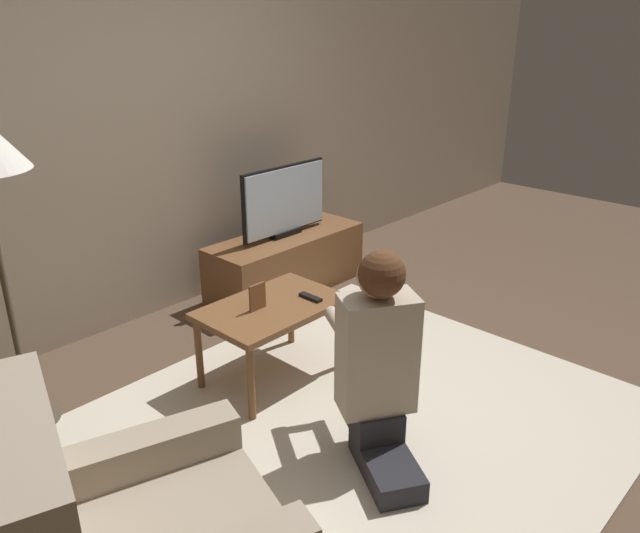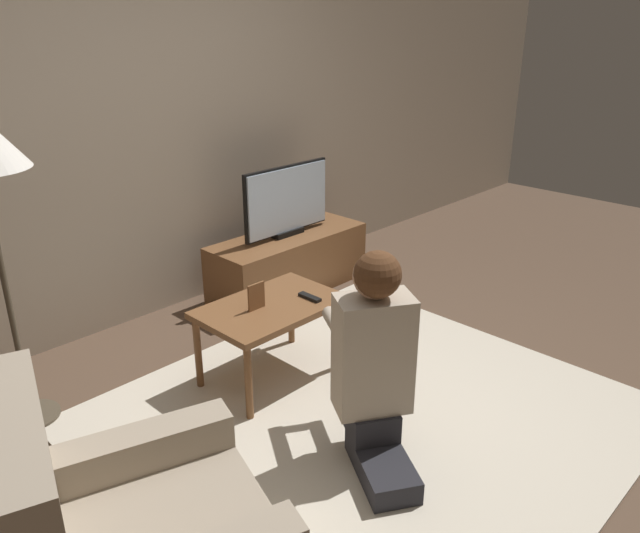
{
  "view_description": "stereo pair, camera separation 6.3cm",
  "coord_description": "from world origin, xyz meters",
  "views": [
    {
      "loc": [
        -2.16,
        -1.67,
        1.96
      ],
      "look_at": [
        0.33,
        0.66,
        0.58
      ],
      "focal_mm": 35.0,
      "sensor_mm": 36.0,
      "label": 1
    },
    {
      "loc": [
        -2.12,
        -1.71,
        1.96
      ],
      "look_at": [
        0.33,
        0.66,
        0.58
      ],
      "focal_mm": 35.0,
      "sensor_mm": 36.0,
      "label": 2
    }
  ],
  "objects": [
    {
      "name": "picture_frame",
      "position": [
        -0.17,
        0.66,
        0.55
      ],
      "size": [
        0.11,
        0.01,
        0.15
      ],
      "color": "brown",
      "rests_on": "coffee_table"
    },
    {
      "name": "wall_back",
      "position": [
        0.0,
        1.93,
        1.3
      ],
      "size": [
        10.0,
        0.06,
        2.6
      ],
      "color": "tan",
      "rests_on": "ground_plane"
    },
    {
      "name": "remote",
      "position": [
        0.13,
        0.54,
        0.48
      ],
      "size": [
        0.04,
        0.15,
        0.02
      ],
      "color": "black",
      "rests_on": "coffee_table"
    },
    {
      "name": "tv_stand",
      "position": [
        0.85,
        1.5,
        0.22
      ],
      "size": [
        1.25,
        0.46,
        0.44
      ],
      "color": "brown",
      "rests_on": "ground_plane"
    },
    {
      "name": "tv",
      "position": [
        0.85,
        1.5,
        0.7
      ],
      "size": [
        0.78,
        0.08,
        0.52
      ],
      "color": "black",
      "rests_on": "tv_stand"
    },
    {
      "name": "person_kneeling",
      "position": [
        -0.21,
        -0.2,
        0.53
      ],
      "size": [
        0.63,
        0.81,
        1.03
      ],
      "rotation": [
        0.0,
        0.0,
        2.58
      ],
      "color": "#232328",
      "rests_on": "rug"
    },
    {
      "name": "coffee_table",
      "position": [
        -0.07,
        0.65,
        0.42
      ],
      "size": [
        0.79,
        0.51,
        0.47
      ],
      "color": "brown",
      "rests_on": "ground_plane"
    },
    {
      "name": "rug",
      "position": [
        0.0,
        0.0,
        0.01
      ],
      "size": [
        2.49,
        2.36,
        0.02
      ],
      "color": "beige",
      "rests_on": "ground_plane"
    },
    {
      "name": "ground_plane",
      "position": [
        0.0,
        0.0,
        0.0
      ],
      "size": [
        10.0,
        10.0,
        0.0
      ],
      "primitive_type": "plane",
      "color": "brown"
    }
  ]
}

